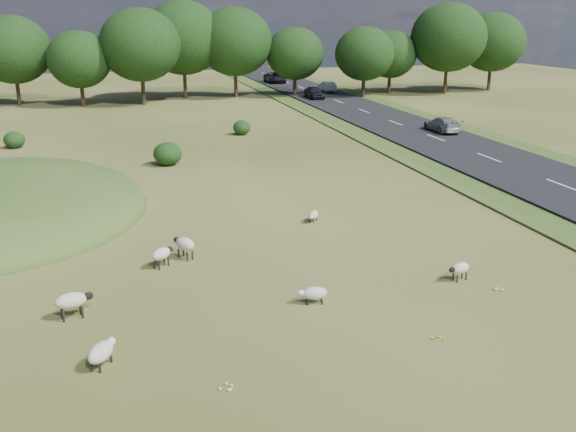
# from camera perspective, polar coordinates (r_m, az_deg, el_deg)

# --- Properties ---
(ground) EXTENTS (160.00, 160.00, 0.00)m
(ground) POSITION_cam_1_polar(r_m,az_deg,el_deg) (44.81, -7.83, 4.50)
(ground) COLOR #3A4816
(ground) RESTS_ON ground
(road) EXTENTS (8.00, 150.00, 0.25)m
(road) POSITION_cam_1_polar(r_m,az_deg,el_deg) (59.89, 10.32, 7.75)
(road) COLOR black
(road) RESTS_ON ground
(treeline) EXTENTS (96.28, 14.66, 11.70)m
(treeline) POSITION_cam_1_polar(r_m,az_deg,el_deg) (79.00, -12.32, 14.62)
(treeline) COLOR black
(treeline) RESTS_ON ground
(shrubs) EXTENTS (19.77, 12.01, 1.59)m
(shrubs) POSITION_cam_1_polar(r_m,az_deg,el_deg) (49.78, -12.61, 6.38)
(shrubs) COLOR black
(shrubs) RESTS_ON ground
(sheep_0) EXTENTS (1.35, 0.82, 0.94)m
(sheep_0) POSITION_cam_1_polar(r_m,az_deg,el_deg) (23.09, -18.64, -7.14)
(sheep_0) COLOR #BDB39D
(sheep_0) RESTS_ON ground
(sheep_1) EXTENTS (1.02, 1.31, 0.93)m
(sheep_1) POSITION_cam_1_polar(r_m,az_deg,el_deg) (27.48, -9.19, -2.47)
(sheep_1) COLOR #BDB39D
(sheep_1) RESTS_ON ground
(sheep_2) EXTENTS (1.13, 0.60, 0.64)m
(sheep_2) POSITION_cam_1_polar(r_m,az_deg,el_deg) (23.08, 2.28, -6.88)
(sheep_2) COLOR #BDB39D
(sheep_2) RESTS_ON ground
(sheep_3) EXTENTS (1.09, 1.06, 0.84)m
(sheep_3) POSITION_cam_1_polar(r_m,az_deg,el_deg) (26.72, -11.16, -3.32)
(sheep_3) COLOR #BDB39D
(sheep_3) RESTS_ON ground
(sheep_4) EXTENTS (1.04, 1.33, 0.75)m
(sheep_4) POSITION_cam_1_polar(r_m,az_deg,el_deg) (19.96, -16.27, -11.51)
(sheep_4) COLOR #BDB39D
(sheep_4) RESTS_ON ground
(sheep_5) EXTENTS (1.06, 0.68, 0.74)m
(sheep_5) POSITION_cam_1_polar(r_m,az_deg,el_deg) (25.80, 15.03, -4.52)
(sheep_5) COLOR #BDB39D
(sheep_5) RESTS_ON ground
(sheep_6) EXTENTS (0.81, 1.00, 0.57)m
(sheep_6) POSITION_cam_1_polar(r_m,az_deg,el_deg) (32.02, 2.27, 0.09)
(sheep_6) COLOR #BDB39D
(sheep_6) RESTS_ON ground
(car_1) EXTENTS (1.79, 4.40, 1.28)m
(car_1) POSITION_cam_1_polar(r_m,az_deg,el_deg) (57.57, 13.56, 7.94)
(car_1) COLOR #93959A
(car_1) RESTS_ON road
(car_2) EXTENTS (1.40, 4.00, 1.32)m
(car_2) POSITION_cam_1_polar(r_m,az_deg,el_deg) (86.36, 3.51, 11.42)
(car_2) COLOR #B7B9BF
(car_2) RESTS_ON road
(car_4) EXTENTS (1.70, 4.22, 1.44)m
(car_4) POSITION_cam_1_polar(r_m,az_deg,el_deg) (79.12, 2.35, 10.93)
(car_4) COLOR black
(car_4) RESTS_ON road
(car_5) EXTENTS (2.51, 5.45, 1.51)m
(car_5) POSITION_cam_1_polar(r_m,az_deg,el_deg) (98.02, -1.16, 12.21)
(car_5) COLOR black
(car_5) RESTS_ON road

